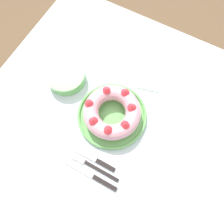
% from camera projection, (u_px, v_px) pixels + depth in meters
% --- Properties ---
extents(ground_plane, '(8.00, 8.00, 0.00)m').
position_uv_depth(ground_plane, '(113.00, 152.00, 1.59)').
color(ground_plane, brown).
extents(dining_table, '(1.11, 1.14, 0.74)m').
position_uv_depth(dining_table, '(113.00, 128.00, 0.98)').
color(dining_table, silver).
rests_on(dining_table, ground_plane).
extents(serving_dish, '(0.29, 0.29, 0.02)m').
position_uv_depth(serving_dish, '(112.00, 115.00, 0.90)').
color(serving_dish, '#6BB760').
rests_on(serving_dish, dining_table).
extents(bundt_cake, '(0.23, 0.23, 0.08)m').
position_uv_depth(bundt_cake, '(112.00, 112.00, 0.86)').
color(bundt_cake, '#E09EAD').
rests_on(bundt_cake, serving_dish).
extents(fork, '(0.02, 0.20, 0.01)m').
position_uv_depth(fork, '(91.00, 165.00, 0.83)').
color(fork, black).
rests_on(fork, dining_table).
extents(serving_knife, '(0.02, 0.22, 0.01)m').
position_uv_depth(serving_knife, '(94.00, 177.00, 0.82)').
color(serving_knife, black).
rests_on(serving_knife, dining_table).
extents(cake_knife, '(0.02, 0.18, 0.01)m').
position_uv_depth(cake_knife, '(97.00, 160.00, 0.84)').
color(cake_knife, black).
rests_on(cake_knife, dining_table).
extents(side_bowl, '(0.17, 0.17, 0.05)m').
position_uv_depth(side_bowl, '(66.00, 77.00, 0.94)').
color(side_bowl, '#6BB760').
rests_on(side_bowl, dining_table).
extents(napkin, '(0.18, 0.14, 0.00)m').
position_uv_depth(napkin, '(150.00, 75.00, 0.97)').
color(napkin, '#B2D1B7').
rests_on(napkin, dining_table).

